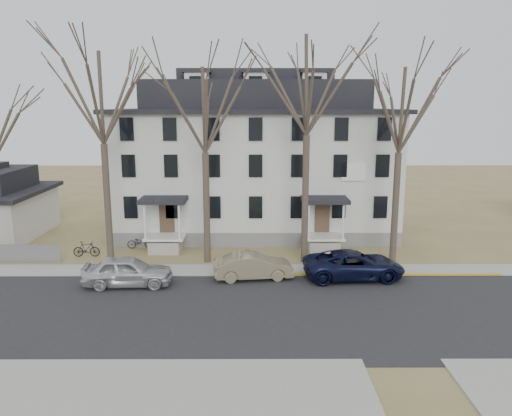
{
  "coord_description": "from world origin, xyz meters",
  "views": [
    {
      "loc": [
        -2.09,
        -19.88,
        9.55
      ],
      "look_at": [
        -1.99,
        9.0,
        3.57
      ],
      "focal_mm": 35.0,
      "sensor_mm": 36.0,
      "label": 1
    }
  ],
  "objects_px": {
    "bicycle_right": "(86,250)",
    "boarding_house": "(255,161)",
    "tree_mid_right": "(401,104)",
    "bicycle_left": "(140,242)",
    "car_silver": "(128,272)",
    "tree_mid_left": "(204,104)",
    "car_tan": "(253,267)",
    "car_navy": "(354,265)",
    "tree_center": "(308,78)",
    "tree_far_left": "(101,91)"
  },
  "relations": [
    {
      "from": "bicycle_right",
      "to": "boarding_house",
      "type": "bearing_deg",
      "value": -58.08
    },
    {
      "from": "tree_mid_right",
      "to": "bicycle_right",
      "type": "distance_m",
      "value": 21.35
    },
    {
      "from": "bicycle_left",
      "to": "car_silver",
      "type": "bearing_deg",
      "value": 178.85
    },
    {
      "from": "tree_mid_left",
      "to": "boarding_house",
      "type": "bearing_deg",
      "value": 69.8
    },
    {
      "from": "car_tan",
      "to": "bicycle_right",
      "type": "bearing_deg",
      "value": 61.6
    },
    {
      "from": "boarding_house",
      "to": "car_navy",
      "type": "height_order",
      "value": "boarding_house"
    },
    {
      "from": "boarding_house",
      "to": "tree_mid_left",
      "type": "bearing_deg",
      "value": -110.2
    },
    {
      "from": "bicycle_right",
      "to": "car_navy",
      "type": "bearing_deg",
      "value": -105.96
    },
    {
      "from": "tree_mid_left",
      "to": "tree_center",
      "type": "relative_size",
      "value": 0.87
    },
    {
      "from": "tree_center",
      "to": "car_navy",
      "type": "relative_size",
      "value": 2.64
    },
    {
      "from": "car_silver",
      "to": "car_tan",
      "type": "height_order",
      "value": "car_silver"
    },
    {
      "from": "car_tan",
      "to": "bicycle_left",
      "type": "relative_size",
      "value": 2.58
    },
    {
      "from": "car_navy",
      "to": "bicycle_left",
      "type": "distance_m",
      "value": 14.54
    },
    {
      "from": "tree_mid_right",
      "to": "bicycle_left",
      "type": "bearing_deg",
      "value": 170.16
    },
    {
      "from": "tree_mid_left",
      "to": "tree_mid_right",
      "type": "bearing_deg",
      "value": 0.0
    },
    {
      "from": "tree_center",
      "to": "tree_mid_right",
      "type": "bearing_deg",
      "value": 0.0
    },
    {
      "from": "car_tan",
      "to": "car_navy",
      "type": "distance_m",
      "value": 5.6
    },
    {
      "from": "tree_far_left",
      "to": "boarding_house",
      "type": "bearing_deg",
      "value": 42.18
    },
    {
      "from": "boarding_house",
      "to": "car_silver",
      "type": "distance_m",
      "value": 14.92
    },
    {
      "from": "tree_mid_left",
      "to": "car_tan",
      "type": "bearing_deg",
      "value": -48.2
    },
    {
      "from": "tree_far_left",
      "to": "car_tan",
      "type": "relative_size",
      "value": 3.12
    },
    {
      "from": "car_tan",
      "to": "car_navy",
      "type": "bearing_deg",
      "value": -96.89
    },
    {
      "from": "car_navy",
      "to": "car_tan",
      "type": "bearing_deg",
      "value": 86.63
    },
    {
      "from": "tree_mid_right",
      "to": "bicycle_right",
      "type": "xyz_separation_m",
      "value": [
        -19.3,
        0.91,
        -9.1
      ]
    },
    {
      "from": "tree_mid_right",
      "to": "bicycle_left",
      "type": "xyz_separation_m",
      "value": [
        -16.31,
        2.83,
        -9.15
      ]
    },
    {
      "from": "tree_mid_right",
      "to": "tree_far_left",
      "type": "bearing_deg",
      "value": 180.0
    },
    {
      "from": "car_navy",
      "to": "tree_mid_right",
      "type": "bearing_deg",
      "value": -47.94
    },
    {
      "from": "tree_mid_left",
      "to": "car_navy",
      "type": "bearing_deg",
      "value": -20.43
    },
    {
      "from": "tree_center",
      "to": "car_tan",
      "type": "distance_m",
      "value": 11.29
    },
    {
      "from": "boarding_house",
      "to": "tree_center",
      "type": "height_order",
      "value": "tree_center"
    },
    {
      "from": "tree_far_left",
      "to": "bicycle_right",
      "type": "height_order",
      "value": "tree_far_left"
    },
    {
      "from": "tree_far_left",
      "to": "tree_mid_right",
      "type": "distance_m",
      "value": 17.52
    },
    {
      "from": "boarding_house",
      "to": "car_silver",
      "type": "bearing_deg",
      "value": -118.96
    },
    {
      "from": "tree_center",
      "to": "car_tan",
      "type": "bearing_deg",
      "value": -134.6
    },
    {
      "from": "tree_center",
      "to": "bicycle_right",
      "type": "height_order",
      "value": "tree_center"
    },
    {
      "from": "car_navy",
      "to": "tree_mid_left",
      "type": "bearing_deg",
      "value": 65.75
    },
    {
      "from": "tree_mid_left",
      "to": "bicycle_right",
      "type": "distance_m",
      "value": 12.02
    },
    {
      "from": "car_silver",
      "to": "bicycle_left",
      "type": "distance_m",
      "value": 7.17
    },
    {
      "from": "tree_mid_left",
      "to": "car_navy",
      "type": "distance_m",
      "value": 12.62
    },
    {
      "from": "car_tan",
      "to": "car_navy",
      "type": "xyz_separation_m",
      "value": [
        5.6,
        0.04,
        0.05
      ]
    },
    {
      "from": "boarding_house",
      "to": "car_tan",
      "type": "bearing_deg",
      "value": -90.74
    },
    {
      "from": "bicycle_left",
      "to": "bicycle_right",
      "type": "bearing_deg",
      "value": 114.05
    },
    {
      "from": "bicycle_right",
      "to": "tree_mid_right",
      "type": "bearing_deg",
      "value": -94.64
    },
    {
      "from": "car_silver",
      "to": "tree_center",
      "type": "bearing_deg",
      "value": -69.47
    },
    {
      "from": "car_silver",
      "to": "car_navy",
      "type": "xyz_separation_m",
      "value": [
        12.32,
        1.12,
        -0.03
      ]
    },
    {
      "from": "tree_center",
      "to": "car_silver",
      "type": "relative_size",
      "value": 3.1
    },
    {
      "from": "tree_mid_right",
      "to": "tree_mid_left",
      "type": "bearing_deg",
      "value": 180.0
    },
    {
      "from": "tree_far_left",
      "to": "car_navy",
      "type": "distance_m",
      "value": 17.61
    },
    {
      "from": "tree_mid_right",
      "to": "car_tan",
      "type": "xyz_separation_m",
      "value": [
        -8.65,
        -3.19,
        -8.88
      ]
    },
    {
      "from": "tree_center",
      "to": "tree_mid_right",
      "type": "xyz_separation_m",
      "value": [
        5.5,
        0.0,
        -1.48
      ]
    }
  ]
}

